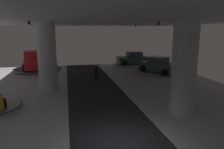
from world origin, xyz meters
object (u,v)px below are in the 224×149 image
(column_right, at_px, (184,68))
(pickup_truck_deep_left, at_px, (37,61))
(display_car_far_right, at_px, (159,66))
(visitor_walking_near, at_px, (96,72))
(column_left, at_px, (47,58))
(display_platform_deep_left, at_px, (38,69))
(display_platform_deep_right, at_px, (133,65))
(display_platform_far_right, at_px, (159,74))
(display_car_deep_right, at_px, (133,59))

(column_right, height_order, pickup_truck_deep_left, column_right)
(pickup_truck_deep_left, distance_m, display_car_far_right, 14.43)
(column_right, bearing_deg, visitor_walking_near, 111.96)
(column_left, bearing_deg, visitor_walking_near, 32.90)
(column_right, xyz_separation_m, pickup_truck_deep_left, (-10.05, 15.82, -1.53))
(display_platform_deep_left, relative_size, display_platform_deep_right, 1.04)
(column_left, xyz_separation_m, column_right, (8.01, -6.57, 0.00))
(column_right, height_order, display_car_far_right, column_right)
(display_platform_far_right, relative_size, visitor_walking_near, 3.11)
(display_car_deep_right, relative_size, display_platform_far_right, 0.86)
(display_platform_deep_left, xyz_separation_m, display_car_deep_right, (12.37, 0.13, 0.96))
(display_platform_deep_left, distance_m, display_car_far_right, 14.59)
(visitor_walking_near, bearing_deg, display_platform_deep_right, 49.01)
(column_right, bearing_deg, display_platform_deep_left, 121.89)
(display_platform_deep_left, bearing_deg, pickup_truck_deep_left, -91.20)
(display_platform_deep_right, relative_size, display_platform_far_right, 1.10)
(display_platform_far_right, bearing_deg, visitor_walking_near, -173.48)
(display_platform_deep_right, relative_size, display_car_deep_right, 1.28)
(display_car_deep_right, bearing_deg, column_left, -136.77)
(display_car_far_right, bearing_deg, column_left, -162.33)
(display_platform_deep_left, relative_size, display_platform_far_right, 1.15)
(pickup_truck_deep_left, bearing_deg, visitor_walking_near, -45.95)
(column_left, bearing_deg, column_right, -39.36)
(display_platform_far_right, bearing_deg, display_car_far_right, 120.32)
(display_platform_deep_right, xyz_separation_m, display_car_far_right, (0.92, -6.13, 0.94))
(display_platform_deep_right, distance_m, display_platform_far_right, 6.23)
(display_platform_deep_left, bearing_deg, display_car_deep_right, 0.60)
(column_left, relative_size, display_platform_deep_left, 0.97)
(column_right, relative_size, display_platform_deep_right, 1.01)
(display_platform_deep_left, relative_size, visitor_walking_near, 3.57)
(pickup_truck_deep_left, relative_size, visitor_walking_near, 3.36)
(column_right, bearing_deg, display_car_far_right, 72.42)
(column_left, distance_m, visitor_walking_near, 5.39)
(display_car_deep_right, xyz_separation_m, visitor_walking_near, (-6.08, -6.96, -0.22))
(column_right, relative_size, display_platform_far_right, 1.11)
(pickup_truck_deep_left, height_order, visitor_walking_near, pickup_truck_deep_left)
(display_car_deep_right, bearing_deg, visitor_walking_near, -131.13)
(display_platform_deep_right, height_order, display_car_far_right, display_car_far_right)
(display_platform_deep_right, height_order, display_platform_far_right, display_platform_far_right)
(display_platform_deep_left, xyz_separation_m, visitor_walking_near, (6.29, -6.83, 0.75))
(display_platform_deep_left, bearing_deg, column_right, -58.11)
(pickup_truck_deep_left, height_order, display_platform_far_right, pickup_truck_deep_left)
(visitor_walking_near, bearing_deg, display_car_deep_right, 48.87)
(column_left, bearing_deg, display_car_far_right, 17.67)
(display_platform_deep_right, relative_size, visitor_walking_near, 3.43)
(column_right, relative_size, visitor_walking_near, 3.46)
(column_right, bearing_deg, display_platform_far_right, 72.30)
(display_car_deep_right, height_order, display_car_far_right, display_car_far_right)
(display_platform_far_right, height_order, display_car_far_right, display_car_far_right)
(pickup_truck_deep_left, relative_size, display_platform_deep_right, 0.98)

